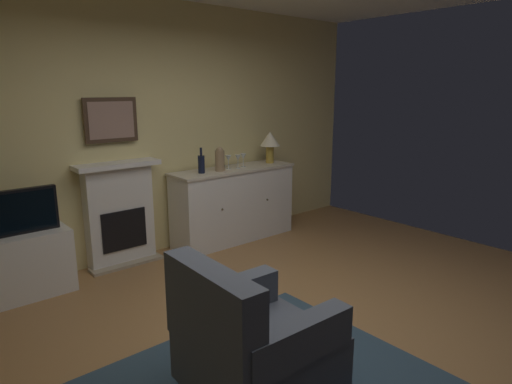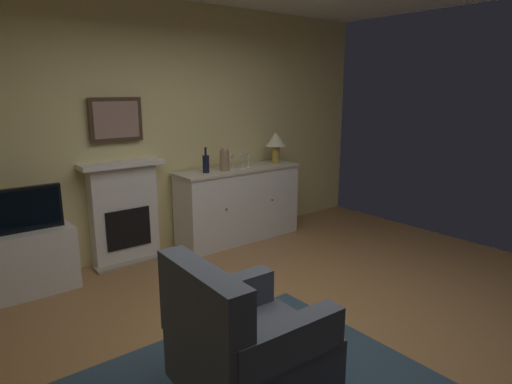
# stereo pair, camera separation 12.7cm
# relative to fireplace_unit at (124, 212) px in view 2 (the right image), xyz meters

# --- Properties ---
(ground_plane) EXTENTS (6.22, 4.78, 0.10)m
(ground_plane) POSITION_rel_fireplace_unit_xyz_m (0.44, -2.23, -0.60)
(ground_plane) COLOR #9E7042
(ground_plane) RESTS_ON ground
(wall_rear) EXTENTS (6.22, 0.06, 2.77)m
(wall_rear) POSITION_rel_fireplace_unit_xyz_m (0.44, 0.13, 0.84)
(wall_rear) COLOR #EAD68C
(wall_rear) RESTS_ON ground_plane
(fireplace_unit) EXTENTS (0.87, 0.30, 1.10)m
(fireplace_unit) POSITION_rel_fireplace_unit_xyz_m (0.00, 0.00, 0.00)
(fireplace_unit) COLOR white
(fireplace_unit) RESTS_ON ground_plane
(framed_picture) EXTENTS (0.55, 0.04, 0.45)m
(framed_picture) POSITION_rel_fireplace_unit_xyz_m (0.00, 0.05, 0.98)
(framed_picture) COLOR #473323
(sideboard_cabinet) EXTENTS (1.60, 0.49, 0.90)m
(sideboard_cabinet) POSITION_rel_fireplace_unit_xyz_m (1.38, -0.18, -0.10)
(sideboard_cabinet) COLOR white
(sideboard_cabinet) RESTS_ON ground_plane
(table_lamp) EXTENTS (0.26, 0.26, 0.40)m
(table_lamp) POSITION_rel_fireplace_unit_xyz_m (1.98, -0.18, 0.63)
(table_lamp) COLOR #B79338
(table_lamp) RESTS_ON sideboard_cabinet
(wine_bottle) EXTENTS (0.08, 0.08, 0.29)m
(wine_bottle) POSITION_rel_fireplace_unit_xyz_m (0.91, -0.20, 0.46)
(wine_bottle) COLOR black
(wine_bottle) RESTS_ON sideboard_cabinet
(wine_glass_left) EXTENTS (0.07, 0.07, 0.16)m
(wine_glass_left) POSITION_rel_fireplace_unit_xyz_m (1.30, -0.18, 0.47)
(wine_glass_left) COLOR silver
(wine_glass_left) RESTS_ON sideboard_cabinet
(wine_glass_center) EXTENTS (0.07, 0.07, 0.16)m
(wine_glass_center) POSITION_rel_fireplace_unit_xyz_m (1.41, -0.23, 0.47)
(wine_glass_center) COLOR silver
(wine_glass_center) RESTS_ON sideboard_cabinet
(wine_glass_right) EXTENTS (0.07, 0.07, 0.16)m
(wine_glass_right) POSITION_rel_fireplace_unit_xyz_m (1.52, -0.19, 0.47)
(wine_glass_right) COLOR silver
(wine_glass_right) RESTS_ON sideboard_cabinet
(vase_decorative) EXTENTS (0.11, 0.11, 0.28)m
(vase_decorative) POSITION_rel_fireplace_unit_xyz_m (1.15, -0.23, 0.49)
(vase_decorative) COLOR #9E7F5B
(vase_decorative) RESTS_ON sideboard_cabinet
(tv_cabinet) EXTENTS (0.75, 0.42, 0.59)m
(tv_cabinet) POSITION_rel_fireplace_unit_xyz_m (-0.97, -0.16, -0.25)
(tv_cabinet) COLOR white
(tv_cabinet) RESTS_ON ground_plane
(tv_set) EXTENTS (0.62, 0.07, 0.40)m
(tv_set) POSITION_rel_fireplace_unit_xyz_m (-0.98, -0.19, 0.24)
(tv_set) COLOR black
(tv_set) RESTS_ON tv_cabinet
(armchair) EXTENTS (0.84, 0.81, 0.92)m
(armchair) POSITION_rel_fireplace_unit_xyz_m (-0.33, -2.56, -0.17)
(armchair) COLOR #474C56
(armchair) RESTS_ON ground_plane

